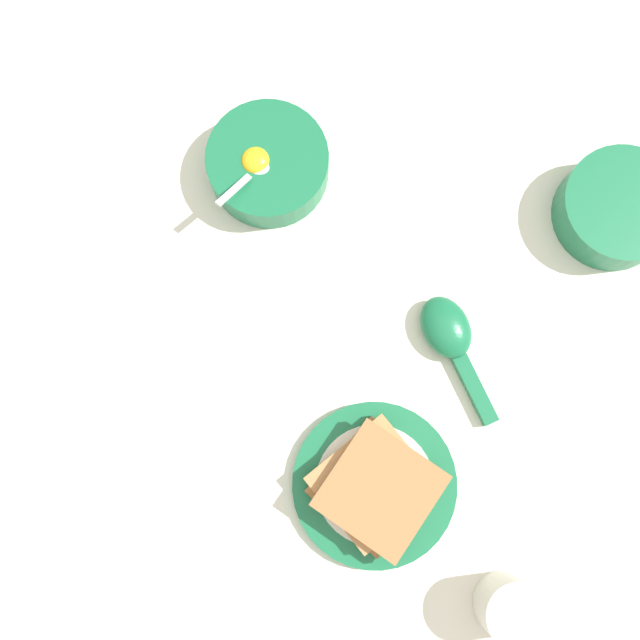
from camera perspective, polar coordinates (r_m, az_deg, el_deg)
ground_plane at (r=0.83m, az=5.97°, el=-6.48°), size 3.00×3.00×0.00m
egg_bowl at (r=0.86m, az=-3.98°, el=11.77°), size 0.14×0.14×0.08m
toast_plate at (r=0.82m, az=4.16°, el=-12.39°), size 0.18×0.18×0.01m
toast_sandwich at (r=0.79m, az=4.28°, el=-12.56°), size 0.15×0.15×0.04m
soup_spoon at (r=0.83m, az=9.87°, el=-1.22°), size 0.11×0.15×0.03m
congee_bowl at (r=0.90m, az=21.74°, el=7.92°), size 0.13×0.13×0.05m
drinking_cup at (r=0.83m, az=14.40°, el=-20.63°), size 0.07×0.07×0.07m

